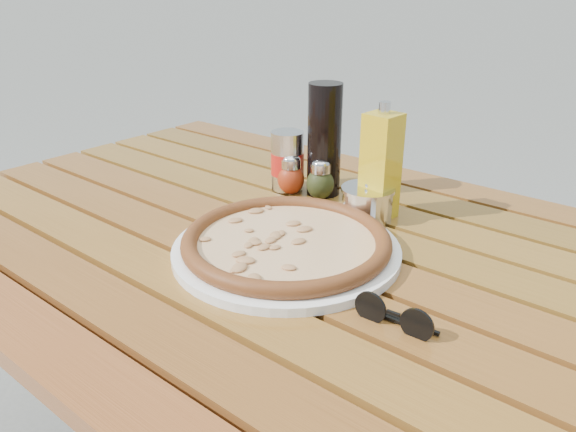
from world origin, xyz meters
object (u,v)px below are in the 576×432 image
Objects in this scene: sunglasses at (394,317)px; olive_oil_cruet at (381,166)px; pizza at (286,241)px; parmesan_tin at (367,203)px; pepper_shaker at (291,175)px; dark_bottle at (324,140)px; plate at (286,250)px; soda_can at (287,161)px; oregano_shaker at (320,180)px; table at (281,275)px.

olive_oil_cruet is at bearing 121.78° from sunglasses.
parmesan_tin reaches higher than pizza.
olive_oil_cruet reaches higher than pepper_shaker.
dark_bottle is 1.05× the size of olive_oil_cruet.
dark_bottle is (0.05, 0.04, 0.07)m from pepper_shaker.
parmesan_tin is at bearing 83.30° from plate.
parmesan_tin is at bearing -6.82° from soda_can.
soda_can is (-0.07, -0.03, -0.05)m from dark_bottle.
plate is at bearing -50.86° from soda_can.
pepper_shaker reaches higher than parmesan_tin.
pizza is 2.08× the size of dark_bottle.
pepper_shaker is 0.03m from soda_can.
sunglasses is (0.23, -0.07, -0.01)m from pizza.
oregano_shaker is at bearing 13.91° from pepper_shaker.
table is at bearing 138.29° from pizza.
pizza is 3.82× the size of parmesan_tin.
dark_bottle reaches higher than soda_can.
pizza is 0.27m from pepper_shaker.
sunglasses is at bearing -41.55° from oregano_shaker.
dark_bottle is 0.16m from parmesan_tin.
parmesan_tin is at bearing -20.72° from dark_bottle.
table is 11.67× the size of soda_can.
plate is at bearing -66.02° from oregano_shaker.
sunglasses is at bearing -16.46° from pizza.
plate is 4.39× the size of oregano_shaker.
table is at bearing -114.92° from parmesan_tin.
dark_bottle is (-0.11, 0.25, 0.10)m from plate.
parmesan_tin is (0.21, -0.02, -0.03)m from soda_can.
pizza is at bearing -98.65° from olive_oil_cruet.
sunglasses is at bearing -21.79° from table.
table is at bearing -55.84° from pepper_shaker.
oregano_shaker is (0.06, 0.02, 0.00)m from pepper_shaker.
parmesan_tin is 0.34m from sunglasses.
sunglasses is at bearing -42.97° from dark_bottle.
parmesan_tin is at bearing 83.30° from pizza.
olive_oil_cruet is at bearing 64.96° from table.
parmesan_tin is (0.14, -0.05, -0.08)m from dark_bottle.
dark_bottle is at bearing 38.94° from pepper_shaker.
table is 0.20m from parmesan_tin.
pepper_shaker reaches higher than table.
table is at bearing 155.59° from sunglasses.
soda_can is (-0.18, 0.22, 0.05)m from plate.
parmesan_tin is at bearing 125.14° from sunglasses.
oregano_shaker is at bearing 177.85° from olive_oil_cruet.
pizza is at bearing -66.04° from dark_bottle.
pepper_shaker is at bearing -34.72° from soda_can.
soda_can reaches higher than sunglasses.
sunglasses reaches higher than table.
parmesan_tin reaches higher than plate.
soda_can is at bearing -159.66° from dark_bottle.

